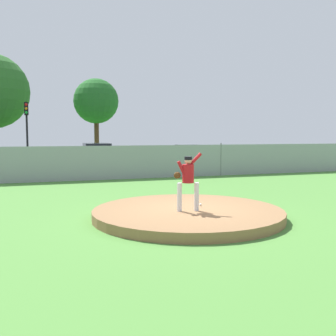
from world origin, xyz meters
name	(u,v)px	position (x,y,z in m)	size (l,w,h in m)	color
ground_plane	(137,189)	(0.00, 6.00, 0.00)	(80.00, 80.00, 0.00)	#4C8438
asphalt_strip	(105,171)	(0.00, 14.50, 0.00)	(44.00, 7.00, 0.01)	#2B2B2D
pitchers_mound	(188,213)	(0.00, 0.00, 0.13)	(5.42, 5.42, 0.26)	olive
pitcher_youth	(188,177)	(-0.12, -0.29, 1.20)	(0.80, 0.32, 1.62)	silver
baseball	(200,205)	(0.53, 0.31, 0.30)	(0.07, 0.07, 0.07)	white
chainlink_fence	(119,162)	(0.00, 10.00, 0.89)	(29.87, 0.07, 1.88)	gray
parked_car_navy	(97,158)	(-0.45, 14.97, 0.85)	(1.86, 4.26, 1.80)	#161E4C
parked_car_red	(192,158)	(5.81, 14.07, 0.78)	(1.98, 4.11, 1.66)	#A81919
traffic_cone_orange	(131,166)	(1.81, 15.06, 0.26)	(0.40, 0.40, 0.55)	orange
traffic_light_near	(27,123)	(-4.75, 18.62, 3.15)	(0.28, 0.46, 4.59)	black
tree_broad_left	(96,102)	(0.76, 23.49, 5.16)	(3.82, 3.82, 7.11)	#4C331E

